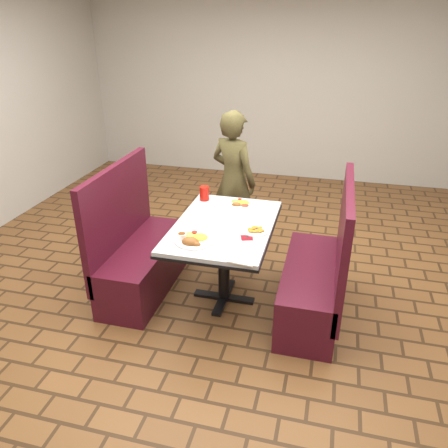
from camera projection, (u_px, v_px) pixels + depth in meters
The scene contains 15 objects.
room at pixel (224, 78), 3.13m from camera, with size 7.00×7.04×2.82m.
dining_table at pixel (224, 234), 3.68m from camera, with size 0.81×1.21×0.75m.
booth_bench_left at pixel (140, 256), 4.00m from camera, with size 0.47×1.20×1.17m.
booth_bench_right at pixel (317, 280), 3.64m from camera, with size 0.47×1.20×1.17m.
diner_person at pixel (233, 181), 4.61m from camera, with size 0.54×0.36×1.48m, color brown.
near_dinner_plate at pixel (193, 238), 3.34m from camera, with size 0.30×0.30×0.09m.
far_dinner_plate at pixel (240, 203), 3.99m from camera, with size 0.25×0.25×0.06m.
plantain_plate at pixel (256, 231), 3.50m from camera, with size 0.20×0.20×0.03m.
maroon_napkin at pixel (247, 238), 3.41m from camera, with size 0.09×0.09×0.00m, color maroon.
spoon_utensil at pixel (246, 234), 3.46m from camera, with size 0.01×0.13×0.00m, color silver.
red_tumbler at pixel (204, 193), 4.08m from camera, with size 0.09×0.09×0.13m, color red.
paper_napkin at pixel (243, 259), 3.10m from camera, with size 0.19×0.14×0.01m, color white.
knife_utensil at pixel (199, 241), 3.35m from camera, with size 0.01×0.17×0.00m, color #BDBCC1.
fork_utensil at pixel (204, 240), 3.36m from camera, with size 0.01×0.14×0.00m, color silver.
lettuce_shreds at pixel (230, 221), 3.68m from camera, with size 0.28×0.32×0.00m, color #88BE4C, non-canonical shape.
Camera 1 is at (0.82, -3.18, 2.32)m, focal length 35.00 mm.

